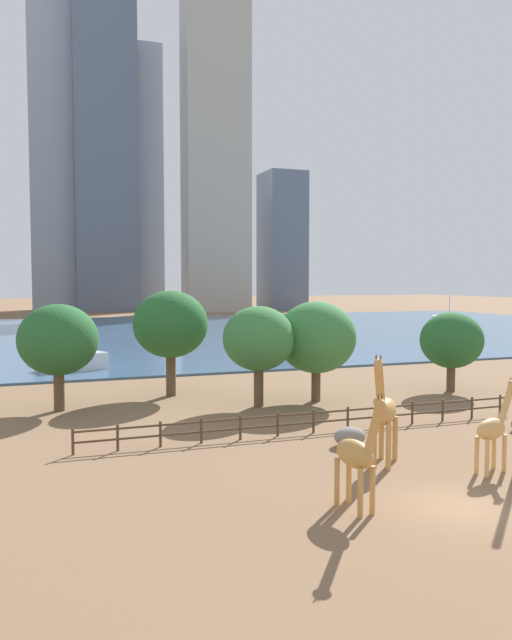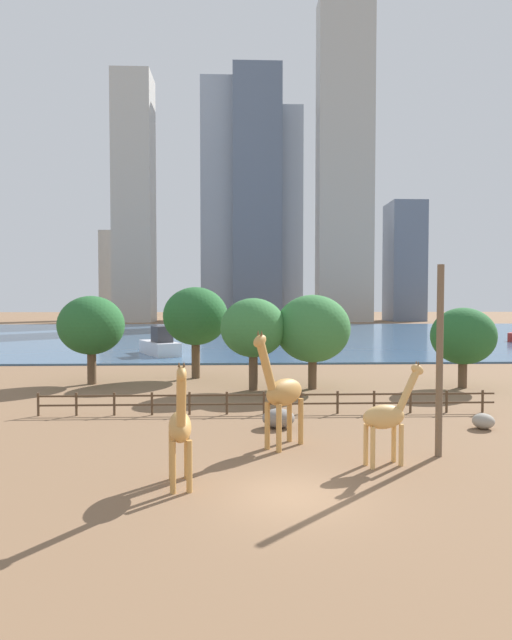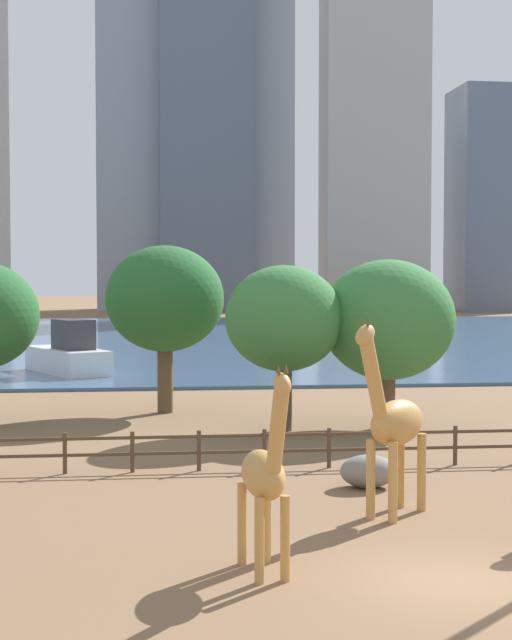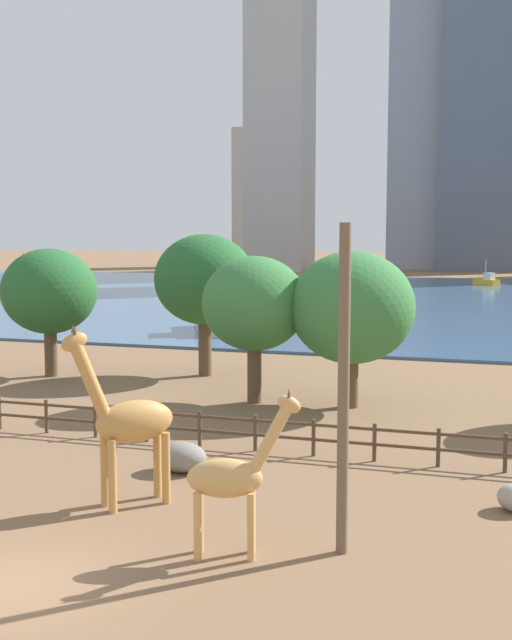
# 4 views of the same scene
# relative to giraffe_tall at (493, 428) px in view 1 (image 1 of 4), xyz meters

# --- Properties ---
(ground_plane) EXTENTS (400.00, 400.00, 0.00)m
(ground_plane) POSITION_rel_giraffe_tall_xyz_m (-4.07, 76.99, -1.93)
(ground_plane) COLOR brown
(harbor_water) EXTENTS (180.00, 86.00, 0.20)m
(harbor_water) POSITION_rel_giraffe_tall_xyz_m (-4.07, 73.99, -1.83)
(harbor_water) COLOR #3D6084
(harbor_water) RESTS_ON ground
(giraffe_tall) EXTENTS (2.80, 1.25, 4.08)m
(giraffe_tall) POSITION_rel_giraffe_tall_xyz_m (0.00, 0.00, 0.00)
(giraffe_tall) COLOR tan
(giraffe_tall) RESTS_ON ground
(giraffe_companion) EXTENTS (1.09, 2.75, 4.53)m
(giraffe_companion) POSITION_rel_giraffe_tall_xyz_m (-7.85, -2.06, 0.17)
(giraffe_companion) COLOR #C18C47
(giraffe_companion) RESTS_ON ground
(giraffe_young) EXTENTS (2.68, 2.83, 5.25)m
(giraffe_young) POSITION_rel_giraffe_tall_xyz_m (-3.93, 2.49, 0.51)
(giraffe_young) COLOR #C18C47
(giraffe_young) RESTS_ON ground
(boulder_near_fence) EXTENTS (1.66, 1.30, 0.97)m
(boulder_near_fence) POSITION_rel_giraffe_tall_xyz_m (-3.80, 5.93, -1.45)
(boulder_near_fence) COLOR gray
(boulder_near_fence) RESTS_ON ground
(enclosure_fence) EXTENTS (26.12, 0.14, 1.30)m
(enclosure_fence) POSITION_rel_giraffe_tall_xyz_m (-4.21, 8.99, -1.17)
(enclosure_fence) COLOR #4C3826
(enclosure_fence) RESTS_ON ground
(tree_left_large) EXTENTS (5.05, 5.05, 6.85)m
(tree_left_large) POSITION_rel_giraffe_tall_xyz_m (-17.22, 19.79, 2.62)
(tree_left_large) COLOR brown
(tree_left_large) RESTS_ON ground
(tree_center_broad) EXTENTS (5.37, 5.37, 7.62)m
(tree_center_broad) POSITION_rel_giraffe_tall_xyz_m (-9.39, 22.45, 3.23)
(tree_center_broad) COLOR brown
(tree_center_broad) RESTS_ON ground
(tree_right_tall) EXTENTS (5.49, 5.49, 6.91)m
(tree_right_tall) POSITION_rel_giraffe_tall_xyz_m (-0.40, 17.06, 2.49)
(tree_right_tall) COLOR brown
(tree_right_tall) RESTS_ON ground
(tree_left_small) EXTENTS (4.74, 4.74, 6.67)m
(tree_left_small) POSITION_rel_giraffe_tall_xyz_m (-4.76, 16.68, 2.57)
(tree_left_small) COLOR brown
(tree_left_small) RESTS_ON ground
(tree_right_small) EXTENTS (4.67, 4.67, 5.96)m
(tree_right_small) POSITION_rel_giraffe_tall_xyz_m (10.83, 17.10, 1.91)
(tree_right_small) COLOR brown
(tree_right_small) RESTS_ON ground
(boat_ferry) EXTENTS (6.60, 5.93, 5.90)m
(boat_ferry) POSITION_rel_giraffe_tall_xyz_m (38.97, 55.28, -0.75)
(boat_ferry) COLOR #B22D28
(boat_ferry) RESTS_ON harbor_water
(boat_tug) EXTENTS (5.84, 8.05, 3.36)m
(boat_tug) POSITION_rel_giraffe_tall_xyz_m (-14.97, 39.19, -0.59)
(boat_tug) COLOR silver
(boat_tug) RESTS_ON harbor_water
(boat_barge) EXTENTS (3.87, 3.83, 3.60)m
(boat_barge) POSITION_rel_giraffe_tall_xyz_m (3.07, 100.80, -1.12)
(boat_barge) COLOR gold
(boat_barge) RESTS_ON harbor_water
(skyline_block_central) EXTENTS (10.80, 13.79, 71.33)m
(skyline_block_central) POSITION_rel_giraffe_tall_xyz_m (10.46, 153.80, 33.74)
(skyline_block_central) COLOR gray
(skyline_block_central) RESTS_ON ground
(skyline_block_left) EXTENTS (16.81, 8.58, 98.21)m
(skyline_block_left) POSITION_rel_giraffe_tall_xyz_m (27.12, 135.43, 47.17)
(skyline_block_left) COLOR #ADA89E
(skyline_block_left) RESTS_ON ground
(skyline_block_right) EXTENTS (14.07, 15.57, 80.88)m
(skyline_block_right) POSITION_rel_giraffe_tall_xyz_m (-11.26, 155.25, 38.51)
(skyline_block_right) COLOR #939EAD
(skyline_block_right) RESTS_ON ground
(skyline_tower_short) EXTENTS (16.06, 11.11, 83.54)m
(skyline_tower_short) POSITION_rel_giraffe_tall_xyz_m (0.50, 148.52, 39.84)
(skyline_tower_short) COLOR slate
(skyline_tower_short) RESTS_ON ground
(skyline_block_wide) EXTENTS (10.92, 12.47, 38.27)m
(skyline_block_wide) POSITION_rel_giraffe_tall_xyz_m (48.35, 141.81, 17.20)
(skyline_block_wide) COLOR slate
(skyline_block_wide) RESTS_ON ground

